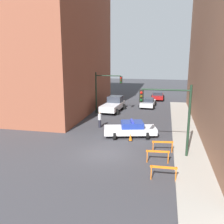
{
  "coord_description": "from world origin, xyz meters",
  "views": [
    {
      "loc": [
        4.16,
        -17.33,
        7.34
      ],
      "look_at": [
        -1.0,
        6.62,
        1.69
      ],
      "focal_mm": 40.0,
      "sensor_mm": 36.0,
      "label": 1
    }
  ],
  "objects_px": {
    "white_truck": "(113,104)",
    "police_car": "(130,129)",
    "barrier_mid": "(158,154)",
    "pedestrian_crossing": "(100,119)",
    "traffic_light_far": "(104,87)",
    "barrier_front": "(164,171)",
    "traffic_cone": "(130,137)",
    "parked_car_near": "(148,102)",
    "parked_car_mid": "(158,96)",
    "traffic_light_near": "(172,110)",
    "barrier_back": "(163,145)"
  },
  "relations": [
    {
      "from": "white_truck",
      "to": "police_car",
      "type": "bearing_deg",
      "value": -64.84
    },
    {
      "from": "barrier_mid",
      "to": "police_car",
      "type": "bearing_deg",
      "value": 116.59
    },
    {
      "from": "police_car",
      "to": "pedestrian_crossing",
      "type": "height_order",
      "value": "pedestrian_crossing"
    },
    {
      "from": "traffic_light_far",
      "to": "barrier_front",
      "type": "distance_m",
      "value": 18.1
    },
    {
      "from": "white_truck",
      "to": "traffic_cone",
      "type": "height_order",
      "value": "white_truck"
    },
    {
      "from": "traffic_light_far",
      "to": "traffic_cone",
      "type": "height_order",
      "value": "traffic_light_far"
    },
    {
      "from": "police_car",
      "to": "white_truck",
      "type": "xyz_separation_m",
      "value": [
        -3.69,
        9.95,
        0.18
      ]
    },
    {
      "from": "pedestrian_crossing",
      "to": "parked_car_near",
      "type": "bearing_deg",
      "value": -149.21
    },
    {
      "from": "parked_car_mid",
      "to": "traffic_cone",
      "type": "height_order",
      "value": "parked_car_mid"
    },
    {
      "from": "barrier_front",
      "to": "white_truck",
      "type": "bearing_deg",
      "value": 110.91
    },
    {
      "from": "traffic_cone",
      "to": "pedestrian_crossing",
      "type": "bearing_deg",
      "value": 137.17
    },
    {
      "from": "traffic_light_near",
      "to": "traffic_cone",
      "type": "height_order",
      "value": "traffic_light_near"
    },
    {
      "from": "parked_car_mid",
      "to": "pedestrian_crossing",
      "type": "height_order",
      "value": "pedestrian_crossing"
    },
    {
      "from": "pedestrian_crossing",
      "to": "traffic_light_near",
      "type": "bearing_deg",
      "value": 99.59
    },
    {
      "from": "traffic_light_near",
      "to": "barrier_front",
      "type": "height_order",
      "value": "traffic_light_near"
    },
    {
      "from": "police_car",
      "to": "traffic_cone",
      "type": "distance_m",
      "value": 1.27
    },
    {
      "from": "traffic_light_near",
      "to": "traffic_cone",
      "type": "distance_m",
      "value": 5.36
    },
    {
      "from": "traffic_light_near",
      "to": "barrier_back",
      "type": "relative_size",
      "value": 3.27
    },
    {
      "from": "barrier_mid",
      "to": "parked_car_mid",
      "type": "bearing_deg",
      "value": 92.04
    },
    {
      "from": "police_car",
      "to": "barrier_front",
      "type": "xyz_separation_m",
      "value": [
        3.07,
        -7.74,
        -0.11
      ]
    },
    {
      "from": "traffic_light_far",
      "to": "barrier_back",
      "type": "bearing_deg",
      "value": -57.53
    },
    {
      "from": "barrier_mid",
      "to": "barrier_back",
      "type": "distance_m",
      "value": 2.04
    },
    {
      "from": "barrier_front",
      "to": "traffic_cone",
      "type": "distance_m",
      "value": 7.16
    },
    {
      "from": "barrier_front",
      "to": "parked_car_near",
      "type": "bearing_deg",
      "value": 96.59
    },
    {
      "from": "traffic_light_far",
      "to": "pedestrian_crossing",
      "type": "xyz_separation_m",
      "value": [
        1.03,
        -6.24,
        -2.54
      ]
    },
    {
      "from": "traffic_light_near",
      "to": "barrier_back",
      "type": "xyz_separation_m",
      "value": [
        -0.57,
        0.62,
        -2.91
      ]
    },
    {
      "from": "traffic_light_near",
      "to": "pedestrian_crossing",
      "type": "xyz_separation_m",
      "value": [
        -7.01,
        6.1,
        -2.67
      ]
    },
    {
      "from": "traffic_light_near",
      "to": "police_car",
      "type": "relative_size",
      "value": 1.04
    },
    {
      "from": "barrier_mid",
      "to": "white_truck",
      "type": "bearing_deg",
      "value": 112.57
    },
    {
      "from": "white_truck",
      "to": "parked_car_near",
      "type": "relative_size",
      "value": 1.27
    },
    {
      "from": "traffic_light_near",
      "to": "barrier_back",
      "type": "bearing_deg",
      "value": 132.77
    },
    {
      "from": "barrier_back",
      "to": "pedestrian_crossing",
      "type": "bearing_deg",
      "value": 139.59
    },
    {
      "from": "barrier_front",
      "to": "barrier_back",
      "type": "height_order",
      "value": "same"
    },
    {
      "from": "traffic_light_near",
      "to": "traffic_light_far",
      "type": "relative_size",
      "value": 1.0
    },
    {
      "from": "police_car",
      "to": "barrier_mid",
      "type": "relative_size",
      "value": 3.13
    },
    {
      "from": "barrier_front",
      "to": "traffic_cone",
      "type": "relative_size",
      "value": 2.44
    },
    {
      "from": "barrier_mid",
      "to": "barrier_back",
      "type": "relative_size",
      "value": 1.0
    },
    {
      "from": "barrier_mid",
      "to": "pedestrian_crossing",
      "type": "bearing_deg",
      "value": 129.31
    },
    {
      "from": "traffic_light_near",
      "to": "barrier_back",
      "type": "distance_m",
      "value": 3.03
    },
    {
      "from": "parked_car_mid",
      "to": "traffic_cone",
      "type": "relative_size",
      "value": 6.58
    },
    {
      "from": "parked_car_near",
      "to": "police_car",
      "type": "bearing_deg",
      "value": -89.96
    },
    {
      "from": "parked_car_near",
      "to": "traffic_cone",
      "type": "distance_m",
      "value": 14.79
    },
    {
      "from": "barrier_back",
      "to": "white_truck",
      "type": "bearing_deg",
      "value": 116.64
    },
    {
      "from": "traffic_light_near",
      "to": "barrier_mid",
      "type": "xyz_separation_m",
      "value": [
        -0.87,
        -1.39,
        -2.91
      ]
    },
    {
      "from": "barrier_back",
      "to": "traffic_cone",
      "type": "bearing_deg",
      "value": 143.09
    },
    {
      "from": "white_truck",
      "to": "barrier_back",
      "type": "bearing_deg",
      "value": -58.53
    },
    {
      "from": "parked_car_mid",
      "to": "barrier_back",
      "type": "height_order",
      "value": "parked_car_mid"
    },
    {
      "from": "police_car",
      "to": "barrier_mid",
      "type": "distance_m",
      "value": 5.91
    },
    {
      "from": "traffic_light_near",
      "to": "traffic_cone",
      "type": "bearing_deg",
      "value": 141.07
    },
    {
      "from": "police_car",
      "to": "parked_car_near",
      "type": "relative_size",
      "value": 1.14
    }
  ]
}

